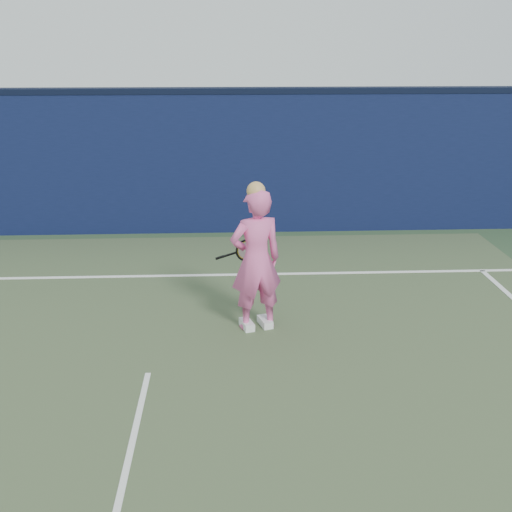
{
  "coord_description": "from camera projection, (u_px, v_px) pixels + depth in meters",
  "views": [
    {
      "loc": [
        0.86,
        -5.14,
        3.38
      ],
      "look_at": [
        1.21,
        2.13,
        0.93
      ],
      "focal_mm": 45.0,
      "sensor_mm": 36.0,
      "label": 1
    }
  ],
  "objects": [
    {
      "name": "backstop_wall",
      "position": [
        178.0,
        164.0,
        11.66
      ],
      "size": [
        24.0,
        0.4,
        2.5
      ],
      "primitive_type": "cube",
      "color": "#0C1335",
      "rests_on": "ground"
    },
    {
      "name": "ground",
      "position": [
        136.0,
        428.0,
        5.9
      ],
      "size": [
        80.0,
        80.0,
        0.0
      ],
      "primitive_type": "plane",
      "color": "#2E482C",
      "rests_on": "ground"
    },
    {
      "name": "wall_cap",
      "position": [
        175.0,
        91.0,
        11.25
      ],
      "size": [
        24.0,
        0.42,
        0.1
      ],
      "primitive_type": "cube",
      "color": "black",
      "rests_on": "backstop_wall"
    },
    {
      "name": "racket",
      "position": [
        244.0,
        251.0,
        8.06
      ],
      "size": [
        0.53,
        0.14,
        0.28
      ],
      "rotation": [
        0.0,
        0.0,
        -0.02
      ],
      "color": "black",
      "rests_on": "ground"
    },
    {
      "name": "player",
      "position": [
        256.0,
        260.0,
        7.69
      ],
      "size": [
        0.74,
        0.59,
        1.84
      ],
      "rotation": [
        0.0,
        0.0,
        3.43
      ],
      "color": "pink",
      "rests_on": "ground"
    },
    {
      "name": "court_lines",
      "position": [
        131.0,
        448.0,
        5.59
      ],
      "size": [
        11.0,
        12.04,
        0.01
      ],
      "color": "white",
      "rests_on": "court_surface"
    }
  ]
}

